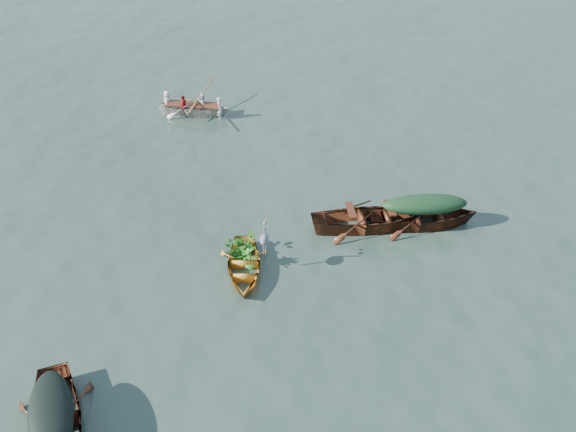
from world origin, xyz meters
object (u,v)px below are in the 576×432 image
(yellow_dinghy, at_px, (244,272))
(rowed_boat, at_px, (195,115))
(open_wooden_boat, at_px, (368,228))
(heron, at_px, (264,244))
(green_tarp_boat, at_px, (421,226))

(yellow_dinghy, relative_size, rowed_boat, 0.76)
(open_wooden_boat, bearing_deg, heron, 116.74)
(green_tarp_boat, distance_m, heron, 4.89)
(green_tarp_boat, bearing_deg, yellow_dinghy, 107.86)
(green_tarp_boat, relative_size, rowed_boat, 1.12)
(rowed_boat, xyz_separation_m, heron, (4.28, -8.93, 0.85))
(yellow_dinghy, height_order, open_wooden_boat, open_wooden_boat)
(heron, bearing_deg, green_tarp_boat, 20.46)
(rowed_boat, bearing_deg, open_wooden_boat, -133.37)
(rowed_boat, bearing_deg, heron, -153.37)
(open_wooden_boat, xyz_separation_m, heron, (-2.62, -2.17, 0.85))
(yellow_dinghy, height_order, heron, heron)
(green_tarp_boat, relative_size, heron, 4.72)
(green_tarp_boat, bearing_deg, heron, 109.42)
(green_tarp_boat, xyz_separation_m, heron, (-4.12, -2.48, 0.85))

